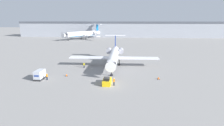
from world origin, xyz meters
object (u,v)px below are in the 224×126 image
Objects in this scene: traffic_cone_left at (66,75)px; airplane_parked_far_left at (83,34)px; worker_near_tug at (114,81)px; airplane_main at (114,56)px; pushback_tug at (107,81)px; luggage_cart at (40,75)px; worker_by_wing at (84,65)px; traffic_cone_right at (158,78)px; worker_on_apron at (47,76)px.

airplane_parked_far_left is at bearing 101.13° from traffic_cone_left.
airplane_parked_far_left reaches higher than worker_near_tug.
airplane_main reaches higher than pushback_tug.
luggage_cart is (-17.88, -15.03, -2.17)m from airplane_main.
luggage_cart is at bearing -152.49° from traffic_cone_left.
pushback_tug is at bearing 158.11° from worker_near_tug.
pushback_tug reaches higher than worker_by_wing.
worker_by_wing is 2.33× the size of traffic_cone_left.
traffic_cone_left is at bearing 27.51° from luggage_cart.
airplane_parked_far_left is (-17.72, 90.12, 3.70)m from traffic_cone_left.
luggage_cart is 0.11× the size of airplane_parked_far_left.
worker_near_tug reaches higher than traffic_cone_right.
traffic_cone_left is at bearing 155.94° from pushback_tug.
airplane_parked_far_left is at bearing 110.81° from airplane_main.
pushback_tug is 2.10× the size of worker_near_tug.
traffic_cone_right is at bearing 5.81° from worker_on_apron.
worker_near_tug is 2.55× the size of traffic_cone_left.
airplane_parked_far_left is (-20.50, 81.41, 3.17)m from worker_by_wing.
pushback_tug is at bearing -72.90° from airplane_parked_far_left.
luggage_cart is 1.99× the size of worker_by_wing.
worker_near_tug reaches higher than traffic_cone_left.
airplane_main reaches higher than traffic_cone_right.
worker_near_tug is (1.70, -0.68, 0.26)m from pushback_tug.
airplane_parked_far_left reaches higher than traffic_cone_left.
worker_on_apron is (-15.44, 1.73, 0.22)m from pushback_tug.
pushback_tug is 5.34× the size of traffic_cone_right.
worker_by_wing is at bearing 122.43° from pushback_tug.
airplane_main reaches higher than luggage_cart.
worker_by_wing is 84.01m from airplane_parked_far_left.
pushback_tug is 16.46m from worker_by_wing.
traffic_cone_left is 1.00× the size of traffic_cone_right.
traffic_cone_right is at bearing 25.50° from worker_near_tug.
airplane_main is 7.53× the size of pushback_tug.
pushback_tug is 12.71m from traffic_cone_left.
airplane_main is 16.37× the size of worker_on_apron.
luggage_cart is at bearing 173.13° from pushback_tug.
worker_by_wing is at bearing 53.65° from luggage_cart.
airplane_parked_far_left is (-29.32, 95.29, 3.33)m from pushback_tug.
worker_near_tug is at bearing -8.27° from luggage_cart.
airplane_main is 15.78× the size of worker_near_tug.
pushback_tug reaches higher than traffic_cone_left.
luggage_cart reaches higher than traffic_cone_right.
airplane_parked_far_left is at bearing 107.91° from worker_near_tug.
luggage_cart reaches higher than worker_by_wing.
traffic_cone_right is (30.29, 2.50, -0.90)m from luggage_cart.
worker_by_wing is 13.84m from worker_on_apron.
luggage_cart reaches higher than worker_on_apron.
worker_near_tug is at bearing -8.02° from worker_on_apron.
worker_by_wing is at bearing 72.34° from traffic_cone_left.
traffic_cone_left is at bearing -135.07° from airplane_main.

